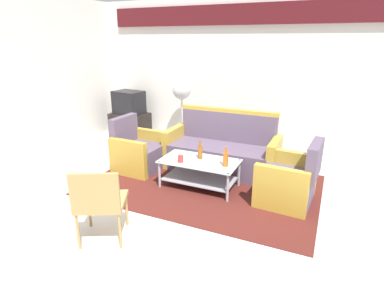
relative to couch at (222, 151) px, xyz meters
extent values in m
plane|color=beige|center=(0.00, -1.60, -0.32)|extent=(14.00, 14.00, 0.00)
cube|color=silver|center=(0.00, 1.46, 1.08)|extent=(6.52, 0.12, 2.80)
cube|color=#4C1419|center=(0.00, 1.37, 2.15)|extent=(5.76, 0.08, 0.36)
cube|color=#511E19|center=(-0.05, -0.67, -0.31)|extent=(3.23, 2.14, 0.01)
cube|color=#5B4C60|center=(0.00, -0.05, -0.10)|extent=(1.60, 0.71, 0.42)
cube|color=#5B4C60|center=(0.00, 0.27, 0.35)|extent=(1.60, 0.15, 0.48)
cube|color=#B79333|center=(0.84, -0.06, 0.00)|extent=(0.12, 0.70, 0.62)
cube|color=#B79333|center=(-0.84, -0.05, 0.00)|extent=(0.12, 0.70, 0.62)
cube|color=#B79333|center=(0.00, 0.27, 0.62)|extent=(1.64, 0.11, 0.06)
cube|color=#5B4C60|center=(-1.21, -0.53, -0.11)|extent=(0.68, 0.62, 0.40)
cube|color=#5B4C60|center=(-1.52, -0.52, 0.32)|extent=(0.14, 0.60, 0.45)
cube|color=#B79333|center=(-1.20, -0.20, -0.02)|extent=(0.66, 0.12, 0.58)
cube|color=#B79333|center=(-1.22, -0.86, -0.02)|extent=(0.66, 0.12, 0.58)
cube|color=#5B4C60|center=(1.12, -0.67, -0.11)|extent=(0.70, 0.65, 0.40)
cube|color=#5B4C60|center=(1.43, -0.69, 0.32)|extent=(0.16, 0.61, 0.45)
cube|color=#B79333|center=(1.09, -1.00, -0.02)|extent=(0.67, 0.15, 0.58)
cube|color=#B79333|center=(1.14, -0.34, -0.02)|extent=(0.67, 0.15, 0.58)
cube|color=silver|center=(-0.08, -0.75, 0.09)|extent=(1.10, 0.60, 0.02)
cube|color=#9E9EA5|center=(-0.08, -0.75, -0.19)|extent=(1.00, 0.52, 0.02)
cylinder|color=#9E9EA5|center=(-0.59, -0.49, -0.11)|extent=(0.04, 0.04, 0.40)
cylinder|color=#9E9EA5|center=(0.43, -0.49, -0.11)|extent=(0.04, 0.04, 0.40)
cylinder|color=#9E9EA5|center=(-0.59, -1.01, -0.11)|extent=(0.04, 0.04, 0.40)
cylinder|color=#9E9EA5|center=(0.43, -1.01, -0.11)|extent=(0.04, 0.04, 0.40)
cylinder|color=brown|center=(-0.10, -0.67, 0.19)|extent=(0.07, 0.07, 0.19)
cylinder|color=brown|center=(-0.10, -0.67, 0.32)|extent=(0.03, 0.03, 0.08)
cylinder|color=#D85919|center=(0.32, -0.79, 0.19)|extent=(0.07, 0.07, 0.19)
cylinder|color=#D85919|center=(0.32, -0.79, 0.33)|extent=(0.03, 0.03, 0.08)
cylinder|color=red|center=(-0.30, -0.91, 0.14)|extent=(0.08, 0.08, 0.10)
cube|color=black|center=(-2.45, 0.95, -0.06)|extent=(0.80, 0.50, 0.52)
cube|color=black|center=(-2.45, 0.95, 0.44)|extent=(0.66, 0.52, 0.48)
cube|color=black|center=(-2.42, 1.17, 0.44)|extent=(0.51, 0.08, 0.36)
cylinder|color=#2D2D33|center=(-1.21, 1.00, -0.30)|extent=(0.32, 0.32, 0.03)
cylinder|color=#B2B2B7|center=(-1.21, 1.00, 0.19)|extent=(0.03, 0.03, 0.95)
sphere|color=#B2B2B7|center=(-1.21, 1.00, 0.77)|extent=(0.36, 0.36, 0.36)
cube|color=#AD844C|center=(-0.53, -2.29, 0.10)|extent=(0.64, 0.64, 0.04)
cube|color=#AD844C|center=(-0.44, -2.49, 0.32)|extent=(0.45, 0.25, 0.40)
cylinder|color=#AD844C|center=(-0.82, -2.20, -0.11)|extent=(0.03, 0.03, 0.42)
cylinder|color=#AD844C|center=(-0.44, -2.01, -0.11)|extent=(0.03, 0.03, 0.42)
cylinder|color=#AD844C|center=(-0.63, -2.57, -0.11)|extent=(0.03, 0.03, 0.42)
cylinder|color=#AD844C|center=(-0.25, -2.39, -0.11)|extent=(0.03, 0.03, 0.42)
camera|label=1|loc=(1.56, -4.60, 1.73)|focal=29.69mm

